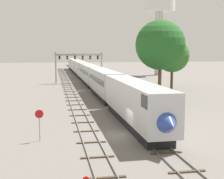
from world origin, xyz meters
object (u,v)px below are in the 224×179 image
(signal_gantry, at_px, (79,60))
(stop_sign, at_px, (39,121))
(passenger_train, at_px, (85,71))
(trackside_tree_left, at_px, (172,55))
(water_tower, at_px, (159,11))
(trackside_tree_mid, at_px, (160,45))

(signal_gantry, distance_m, stop_sign, 51.75)
(passenger_train, distance_m, trackside_tree_left, 28.42)
(signal_gantry, xyz_separation_m, stop_sign, (-7.75, -51.02, -3.90))
(stop_sign, bearing_deg, water_tower, 63.71)
(signal_gantry, xyz_separation_m, water_tower, (28.79, 22.96, 15.60))
(stop_sign, bearing_deg, passenger_train, 80.25)
(stop_sign, relative_size, trackside_tree_mid, 0.22)
(signal_gantry, xyz_separation_m, trackside_tree_left, (18.55, -15.67, 1.43))
(passenger_train, distance_m, trackside_tree_mid, 39.00)
(passenger_train, distance_m, stop_sign, 59.03)
(water_tower, height_order, trackside_tree_left, water_tower)
(stop_sign, bearing_deg, trackside_tree_mid, 48.19)
(trackside_tree_left, bearing_deg, signal_gantry, 139.80)
(signal_gantry, height_order, trackside_tree_mid, trackside_tree_mid)
(passenger_train, bearing_deg, water_tower, 30.77)
(signal_gantry, bearing_deg, passenger_train, 72.55)
(passenger_train, xyz_separation_m, stop_sign, (-10.00, -58.18, -0.74))
(water_tower, xyz_separation_m, trackside_tree_left, (-10.25, -38.63, -14.17))
(passenger_train, relative_size, trackside_tree_left, 11.78)
(signal_gantry, bearing_deg, water_tower, 38.57)
(passenger_train, relative_size, stop_sign, 44.35)
(passenger_train, relative_size, water_tower, 4.78)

